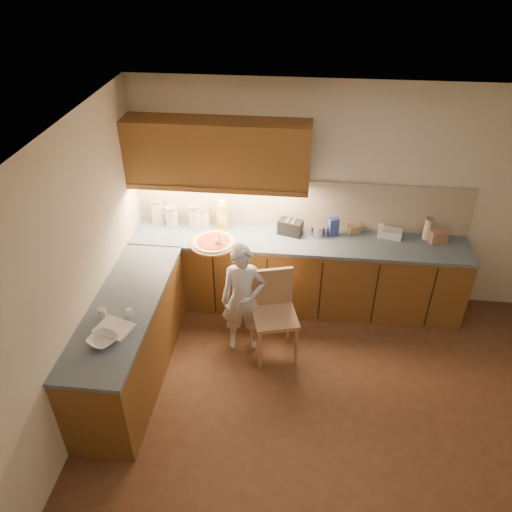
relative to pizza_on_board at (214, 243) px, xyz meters
name	(u,v)px	position (x,y,z in m)	size (l,w,h in m)	color
room	(346,277)	(1.30, -1.50, 0.73)	(4.54, 4.50, 2.62)	#54321D
l_counter	(245,293)	(0.38, -0.25, -0.48)	(3.77, 2.62, 0.92)	brown
backsplash	(301,204)	(0.93, 0.49, 0.27)	(3.75, 0.02, 0.58)	#BEAE93
upper_cabinets	(217,153)	(0.03, 0.33, 0.91)	(1.95, 0.36, 0.73)	brown
pizza_on_board	(214,243)	(0.00, 0.00, 0.00)	(0.51, 0.51, 0.21)	#A68253
child	(243,299)	(0.40, -0.55, -0.31)	(0.46, 0.30, 1.26)	silver
wooden_chair	(274,308)	(0.71, -0.59, -0.38)	(0.54, 0.54, 0.97)	tan
mixing_bowl	(103,340)	(-0.65, -1.62, 0.01)	(0.24, 0.24, 0.06)	silver
canister_a	(158,211)	(-0.72, 0.38, 0.13)	(0.16, 0.16, 0.31)	beige
canister_b	(172,216)	(-0.54, 0.33, 0.11)	(0.15, 0.15, 0.26)	beige
canister_c	(195,216)	(-0.27, 0.35, 0.12)	(0.15, 0.15, 0.28)	silver
canister_d	(204,217)	(-0.18, 0.39, 0.09)	(0.14, 0.14, 0.23)	white
oil_jug	(222,215)	(0.04, 0.37, 0.13)	(0.14, 0.12, 0.34)	gold
toaster	(290,227)	(0.82, 0.31, 0.06)	(0.30, 0.22, 0.17)	black
steel_pot	(318,230)	(1.13, 0.32, 0.04)	(0.16, 0.16, 0.13)	#AAAAAE
blue_box	(333,227)	(1.30, 0.33, 0.08)	(0.11, 0.08, 0.22)	#2F418F
card_box_a	(354,230)	(1.54, 0.40, 0.03)	(0.14, 0.10, 0.10)	tan
white_bottle	(380,231)	(1.82, 0.35, 0.06)	(0.06, 0.06, 0.17)	silver
flat_pack	(392,234)	(1.96, 0.37, 0.02)	(0.22, 0.15, 0.09)	silver
tall_jar	(427,229)	(2.33, 0.37, 0.11)	(0.08, 0.08, 0.26)	white
card_box_b	(438,236)	(2.44, 0.32, 0.05)	(0.18, 0.14, 0.14)	tan
dough_cloth	(114,328)	(-0.61, -1.45, -0.01)	(0.31, 0.24, 0.02)	silver
spice_jar_a	(102,313)	(-0.77, -1.29, 0.02)	(0.07, 0.07, 0.09)	silver
spice_jar_b	(129,312)	(-0.54, -1.25, 0.01)	(0.05, 0.05, 0.07)	white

